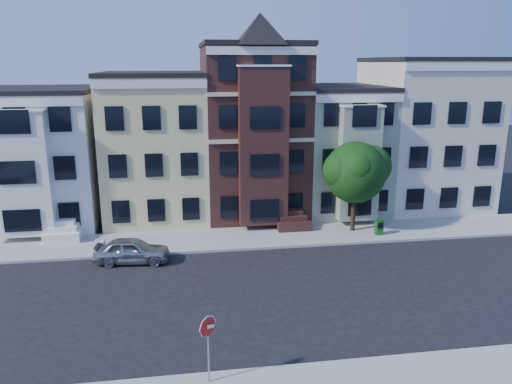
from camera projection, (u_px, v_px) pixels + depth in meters
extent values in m
plane|color=black|center=(295.00, 293.00, 24.42)|extent=(120.00, 120.00, 0.00)
cube|color=#9E9B93|center=(267.00, 237.00, 32.05)|extent=(60.00, 4.00, 0.15)
cube|color=white|center=(41.00, 157.00, 34.94)|extent=(8.00, 9.00, 9.00)
cube|color=beige|center=(156.00, 147.00, 35.99)|extent=(7.00, 9.00, 10.00)
cube|color=#371C17|center=(252.00, 131.00, 36.77)|extent=(7.00, 9.00, 12.00)
cube|color=gray|center=(336.00, 149.00, 38.10)|extent=(6.00, 9.00, 9.00)
cube|color=beige|center=(423.00, 134.00, 38.88)|extent=(8.00, 9.00, 11.00)
imported|color=#A5A7AD|center=(132.00, 250.00, 28.00)|extent=(4.34, 2.10, 1.43)
cube|color=#19561D|center=(379.00, 227.00, 32.17)|extent=(0.47, 0.42, 1.02)
cylinder|color=silver|center=(104.00, 248.00, 28.86)|extent=(0.28, 0.28, 0.73)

